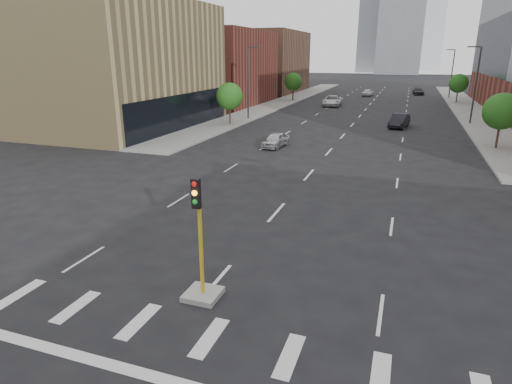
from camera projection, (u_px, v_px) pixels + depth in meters
The scene contains 19 objects.
sidewalk_left_far at pixel (286, 101), 78.18m from camera, with size 5.00×92.00×0.15m, color gray.
sidewalk_right_far at pixel (466, 107), 68.72m from camera, with size 5.00×92.00×0.15m, color gray.
building_left_mid at pixel (105, 65), 49.47m from camera, with size 20.00×24.00×14.00m, color tan.
building_left_far_a at pixel (204, 68), 73.12m from camera, with size 20.00×22.00×12.00m, color brown.
building_left_far_b at pixel (255, 62), 96.31m from camera, with size 20.00×24.00×13.00m, color brown.
tower_mid at pixel (402, 20), 179.83m from camera, with size 18.00×18.00×44.00m, color slate.
median_traffic_signal at pixel (202, 273), 14.78m from camera, with size 1.20×1.20×4.40m.
streetlight_right_a at pixel (475, 82), 50.64m from camera, with size 1.60×0.22×9.07m.
streetlight_right_b at pixel (452, 71), 82.07m from camera, with size 1.60×0.22×9.07m.
streetlight_left at pixel (249, 80), 54.61m from camera, with size 1.60×0.22×9.07m.
tree_left_near at pixel (230, 96), 50.81m from camera, with size 3.20×3.20×4.85m.
tree_left_far at pixel (293, 82), 77.74m from camera, with size 3.20×3.20×4.85m.
tree_right_near at pixel (502, 111), 37.49m from camera, with size 3.20×3.20×4.85m.
tree_right_far at pixel (459, 83), 73.40m from camera, with size 3.20×3.20×4.85m.
car_near_left at pixel (275, 140), 39.31m from camera, with size 1.57×3.90×1.33m, color #B1B0B5.
car_mid_right at pixel (399, 121), 49.79m from camera, with size 1.66×4.77×1.57m, color black.
car_far_left at pixel (332, 101), 70.50m from camera, with size 2.79×6.06×1.68m, color silver.
car_deep_right at pixel (418, 91), 90.04m from camera, with size 1.98×4.88×1.42m, color black.
car_distant at pixel (368, 93), 87.11m from camera, with size 1.72×4.28×1.46m, color silver.
Camera 1 is at (6.16, -2.87, 8.18)m, focal length 30.00 mm.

